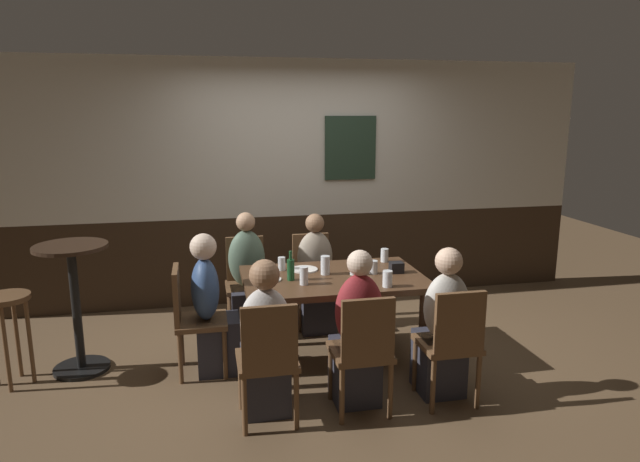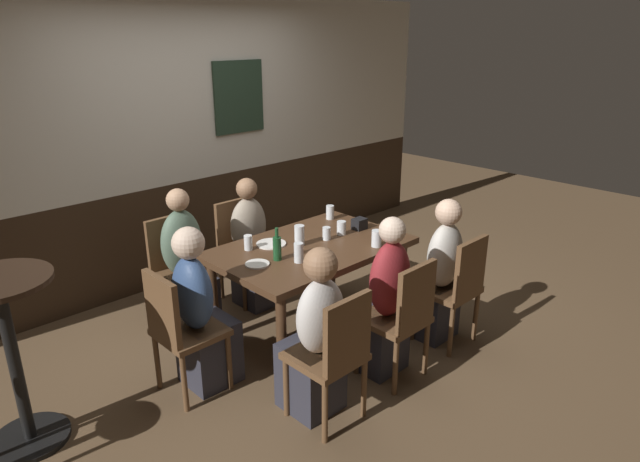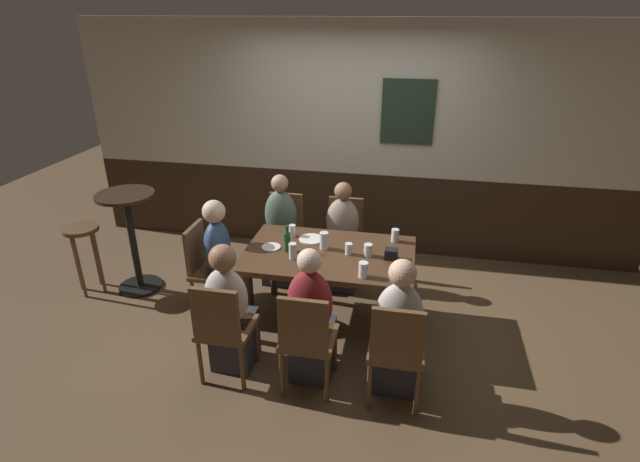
% 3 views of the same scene
% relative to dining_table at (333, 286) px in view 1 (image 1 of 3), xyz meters
% --- Properties ---
extents(ground_plane, '(12.00, 12.00, 0.00)m').
position_rel_dining_table_xyz_m(ground_plane, '(0.00, 0.00, -0.66)').
color(ground_plane, brown).
extents(wall_back, '(6.40, 0.13, 2.60)m').
position_rel_dining_table_xyz_m(wall_back, '(0.00, 1.65, 0.65)').
color(wall_back, '#332316').
rests_on(wall_back, ground_plane).
extents(dining_table, '(1.48, 0.95, 0.74)m').
position_rel_dining_table_xyz_m(dining_table, '(0.00, 0.00, 0.00)').
color(dining_table, '#472D1C').
rests_on(dining_table, ground_plane).
extents(chair_left_near, '(0.40, 0.40, 0.88)m').
position_rel_dining_table_xyz_m(chair_left_near, '(-0.65, -0.89, -0.16)').
color(chair_left_near, brown).
rests_on(chair_left_near, ground_plane).
extents(chair_head_west, '(0.40, 0.40, 0.88)m').
position_rel_dining_table_xyz_m(chair_head_west, '(-1.15, 0.00, -0.16)').
color(chair_head_west, brown).
rests_on(chair_head_west, ground_plane).
extents(chair_mid_near, '(0.40, 0.40, 0.88)m').
position_rel_dining_table_xyz_m(chair_mid_near, '(0.00, -0.89, -0.16)').
color(chair_mid_near, brown).
rests_on(chair_mid_near, ground_plane).
extents(chair_right_near, '(0.40, 0.40, 0.88)m').
position_rel_dining_table_xyz_m(chair_right_near, '(0.65, -0.89, -0.16)').
color(chair_right_near, brown).
rests_on(chair_right_near, ground_plane).
extents(chair_mid_far, '(0.40, 0.40, 0.88)m').
position_rel_dining_table_xyz_m(chair_mid_far, '(0.00, 0.89, -0.16)').
color(chair_mid_far, brown).
rests_on(chair_mid_far, ground_plane).
extents(chair_left_far, '(0.40, 0.40, 0.88)m').
position_rel_dining_table_xyz_m(chair_left_far, '(-0.65, 0.89, -0.16)').
color(chair_left_far, brown).
rests_on(chair_left_far, ground_plane).
extents(person_left_near, '(0.34, 0.37, 1.12)m').
position_rel_dining_table_xyz_m(person_left_near, '(-0.65, -0.73, -0.18)').
color(person_left_near, '#2D2D38').
rests_on(person_left_near, ground_plane).
extents(person_head_west, '(0.37, 0.34, 1.14)m').
position_rel_dining_table_xyz_m(person_head_west, '(-0.99, 0.00, -0.17)').
color(person_head_west, '#2D2D38').
rests_on(person_head_west, ground_plane).
extents(person_mid_near, '(0.34, 0.37, 1.15)m').
position_rel_dining_table_xyz_m(person_mid_near, '(0.00, -0.73, -0.17)').
color(person_mid_near, '#2D2D38').
rests_on(person_mid_near, ground_plane).
extents(person_right_near, '(0.34, 0.37, 1.14)m').
position_rel_dining_table_xyz_m(person_right_near, '(0.65, -0.73, -0.18)').
color(person_right_near, '#2D2D38').
rests_on(person_right_near, ground_plane).
extents(person_mid_far, '(0.34, 0.37, 1.12)m').
position_rel_dining_table_xyz_m(person_mid_far, '(-0.00, 0.73, -0.19)').
color(person_mid_far, '#2D2D38').
rests_on(person_mid_far, ground_plane).
extents(person_left_far, '(0.34, 0.37, 1.16)m').
position_rel_dining_table_xyz_m(person_left_far, '(-0.65, 0.73, -0.17)').
color(person_left_far, '#2D2D38').
rests_on(person_left_far, ground_plane).
extents(pint_glass_pale, '(0.07, 0.07, 0.12)m').
position_rel_dining_table_xyz_m(pint_glass_pale, '(0.55, 0.33, 0.14)').
color(pint_glass_pale, silver).
rests_on(pint_glass_pale, dining_table).
extents(highball_clear, '(0.07, 0.07, 0.11)m').
position_rel_dining_table_xyz_m(highball_clear, '(0.34, 0.00, 0.13)').
color(highball_clear, silver).
rests_on(highball_clear, dining_table).
extents(pint_glass_stout, '(0.06, 0.06, 0.11)m').
position_rel_dining_table_xyz_m(pint_glass_stout, '(-0.39, 0.26, 0.14)').
color(pint_glass_stout, silver).
rests_on(pint_glass_stout, dining_table).
extents(pint_glass_amber, '(0.08, 0.08, 0.16)m').
position_rel_dining_table_xyz_m(pint_glass_amber, '(-0.06, 0.06, 0.15)').
color(pint_glass_amber, silver).
rests_on(pint_glass_amber, dining_table).
extents(tumbler_water, '(0.06, 0.06, 0.10)m').
position_rel_dining_table_xyz_m(tumbler_water, '(0.17, -0.00, 0.13)').
color(tumbler_water, silver).
rests_on(tumbler_water, dining_table).
extents(beer_glass_half, '(0.08, 0.08, 0.13)m').
position_rel_dining_table_xyz_m(beer_glass_half, '(0.34, -0.36, 0.14)').
color(beer_glass_half, silver).
rests_on(beer_glass_half, dining_table).
extents(tumbler_short, '(0.07, 0.07, 0.14)m').
position_rel_dining_table_xyz_m(tumbler_short, '(-0.28, -0.18, 0.15)').
color(tumbler_short, silver).
rests_on(tumbler_short, dining_table).
extents(beer_bottle_green, '(0.06, 0.06, 0.24)m').
position_rel_dining_table_xyz_m(beer_bottle_green, '(-0.36, -0.04, 0.18)').
color(beer_bottle_green, '#194723').
rests_on(beer_bottle_green, dining_table).
extents(plate_white_large, '(0.23, 0.23, 0.01)m').
position_rel_dining_table_xyz_m(plate_white_large, '(-0.20, 0.22, 0.09)').
color(plate_white_large, white).
rests_on(plate_white_large, dining_table).
extents(plate_white_small, '(0.17, 0.17, 0.01)m').
position_rel_dining_table_xyz_m(plate_white_small, '(-0.52, -0.01, 0.09)').
color(plate_white_small, white).
rests_on(plate_white_small, dining_table).
extents(condiment_caddy, '(0.11, 0.09, 0.09)m').
position_rel_dining_table_xyz_m(condiment_caddy, '(0.54, -0.01, 0.13)').
color(condiment_caddy, black).
rests_on(condiment_caddy, dining_table).
extents(side_bar_table, '(0.56, 0.56, 1.05)m').
position_rel_dining_table_xyz_m(side_bar_table, '(-2.05, 0.24, -0.04)').
color(side_bar_table, black).
rests_on(side_bar_table, ground_plane).
extents(bar_stool, '(0.34, 0.34, 0.72)m').
position_rel_dining_table_xyz_m(bar_stool, '(-2.50, 0.09, -0.09)').
color(bar_stool, brown).
rests_on(bar_stool, ground_plane).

